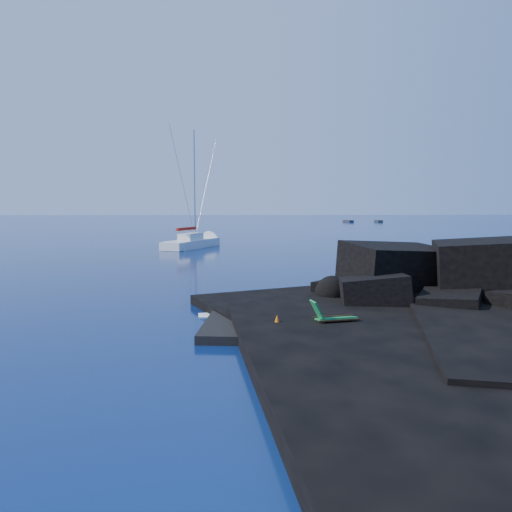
% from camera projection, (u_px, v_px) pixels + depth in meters
% --- Properties ---
extents(ground, '(400.00, 400.00, 0.00)m').
position_uv_depth(ground, '(200.00, 331.00, 20.27)').
color(ground, black).
rests_on(ground, ground).
extents(headland, '(24.00, 24.00, 3.60)m').
position_uv_depth(headland, '(477.00, 312.00, 23.77)').
color(headland, black).
rests_on(headland, ground).
extents(beach, '(9.08, 6.86, 0.70)m').
position_uv_depth(beach, '(308.00, 327.00, 20.94)').
color(beach, black).
rests_on(beach, ground).
extents(surf_foam, '(10.00, 8.00, 0.06)m').
position_uv_depth(surf_foam, '(305.00, 305.00, 25.44)').
color(surf_foam, white).
rests_on(surf_foam, ground).
extents(sailboat, '(8.00, 13.02, 13.71)m').
position_uv_depth(sailboat, '(193.00, 248.00, 58.53)').
color(sailboat, white).
rests_on(sailboat, ground).
extents(deck_chair, '(1.89, 1.12, 1.22)m').
position_uv_depth(deck_chair, '(336.00, 312.00, 19.36)').
color(deck_chair, '#1A753A').
rests_on(deck_chair, beach).
extents(towel, '(1.78, 0.85, 0.05)m').
position_uv_depth(towel, '(323.00, 321.00, 20.38)').
color(towel, white).
rests_on(towel, beach).
extents(sunbather, '(1.69, 0.44, 0.24)m').
position_uv_depth(sunbather, '(323.00, 318.00, 20.36)').
color(sunbather, tan).
rests_on(sunbather, towel).
extents(marker_cone, '(0.37, 0.37, 0.56)m').
position_uv_depth(marker_cone, '(277.00, 322.00, 19.22)').
color(marker_cone, orange).
rests_on(marker_cone, beach).
extents(distant_boat_a, '(2.29, 4.30, 0.55)m').
position_uv_depth(distant_boat_a, '(348.00, 222.00, 137.03)').
color(distant_boat_a, '#28272D').
rests_on(distant_boat_a, ground).
extents(distant_boat_b, '(1.33, 4.22, 0.56)m').
position_uv_depth(distant_boat_b, '(378.00, 222.00, 137.18)').
color(distant_boat_b, '#27272C').
rests_on(distant_boat_b, ground).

